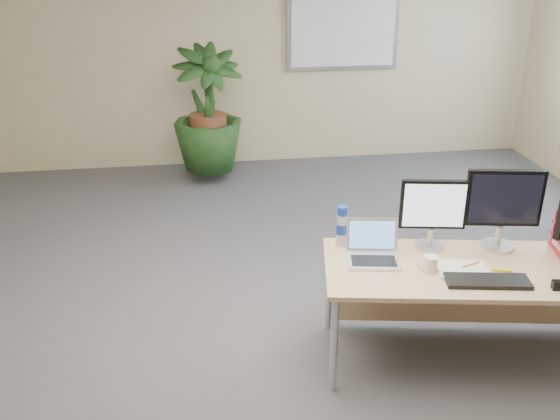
{
  "coord_description": "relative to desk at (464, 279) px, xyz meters",
  "views": [
    {
      "loc": [
        -0.57,
        -3.17,
        2.51
      ],
      "look_at": [
        -0.06,
        0.35,
        0.94
      ],
      "focal_mm": 40.0,
      "sensor_mm": 36.0,
      "label": 1
    }
  ],
  "objects": [
    {
      "name": "floor",
      "position": [
        -1.07,
        -0.03,
        -0.54
      ],
      "size": [
        8.0,
        8.0,
        0.0
      ],
      "primitive_type": "plane",
      "color": "#424247",
      "rests_on": "ground"
    },
    {
      "name": "back_wall",
      "position": [
        -1.07,
        3.97,
        0.81
      ],
      "size": [
        7.0,
        0.04,
        2.7
      ],
      "primitive_type": "cube",
      "color": "#C0B888",
      "rests_on": "floor"
    },
    {
      "name": "whiteboard",
      "position": [
        0.13,
        3.94,
        1.01
      ],
      "size": [
        1.3,
        0.04,
        0.95
      ],
      "color": "#ACABB0",
      "rests_on": "back_wall"
    },
    {
      "name": "desk",
      "position": [
        0.0,
        0.0,
        0.0
      ],
      "size": [
        1.86,
        1.04,
        0.68
      ],
      "color": "tan",
      "rests_on": "floor"
    },
    {
      "name": "floor_plant",
      "position": [
        -1.46,
        3.36,
        0.21
      ],
      "size": [
        1.05,
        1.05,
        1.5
      ],
      "primitive_type": "imported",
      "rotation": [
        0.0,
        0.0,
        0.3
      ],
      "color": "#133414",
      "rests_on": "floor"
    },
    {
      "name": "monitor_left",
      "position": [
        -0.17,
        0.19,
        0.4
      ],
      "size": [
        0.41,
        0.19,
        0.46
      ],
      "color": "silver",
      "rests_on": "desk"
    },
    {
      "name": "monitor_right",
      "position": [
        0.25,
        0.13,
        0.44
      ],
      "size": [
        0.47,
        0.22,
        0.53
      ],
      "color": "silver",
      "rests_on": "desk"
    },
    {
      "name": "laptop",
      "position": [
        -0.57,
        0.1,
        0.2
      ],
      "size": [
        0.36,
        0.33,
        0.23
      ],
      "color": "silver",
      "rests_on": "desk"
    },
    {
      "name": "keyboard",
      "position": [
        -0.0,
        -0.29,
        0.15
      ],
      "size": [
        0.5,
        0.24,
        0.03
      ],
      "primitive_type": "cube",
      "rotation": [
        0.0,
        0.0,
        -0.18
      ],
      "color": "black",
      "rests_on": "desk"
    },
    {
      "name": "coffee_mug",
      "position": [
        -0.29,
        -0.1,
        0.19
      ],
      "size": [
        0.12,
        0.09,
        0.1
      ],
      "color": "white",
      "rests_on": "desk"
    },
    {
      "name": "spiral_notebook",
      "position": [
        -0.08,
        -0.12,
        0.15
      ],
      "size": [
        0.34,
        0.28,
        0.01
      ],
      "primitive_type": "cube",
      "rotation": [
        0.0,
        0.0,
        -0.19
      ],
      "color": "white",
      "rests_on": "desk"
    },
    {
      "name": "orange_pen",
      "position": [
        -0.02,
        -0.09,
        0.16
      ],
      "size": [
        0.14,
        0.06,
        0.01
      ],
      "primitive_type": "cylinder",
      "rotation": [
        0.0,
        1.57,
        0.35
      ],
      "color": "orange",
      "rests_on": "spiral_notebook"
    },
    {
      "name": "yellow_highlighter",
      "position": [
        0.14,
        -0.17,
        0.15
      ],
      "size": [
        0.12,
        0.05,
        0.02
      ],
      "primitive_type": "cylinder",
      "rotation": [
        0.0,
        1.57,
        -0.29
      ],
      "color": "#FBFF1A",
      "rests_on": "desk"
    },
    {
      "name": "water_bottle",
      "position": [
        -0.73,
        0.31,
        0.27
      ],
      "size": [
        0.07,
        0.07,
        0.27
      ],
      "color": "silver",
      "rests_on": "desk"
    }
  ]
}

